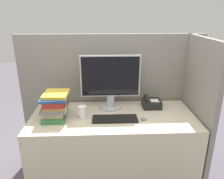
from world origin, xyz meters
The scene contains 9 objects.
cubicle_panel_rear centered at (0.00, 0.72, 0.72)m, with size 1.95×0.04×1.45m.
cubicle_panel_right centered at (0.81, 0.37, 0.72)m, with size 0.04×0.75×1.45m.
desk centered at (0.00, 0.34, 0.36)m, with size 1.55×0.69×0.73m.
monitor centered at (-0.02, 0.53, 0.99)m, with size 0.59×0.22×0.54m.
keyboard centered at (0.01, 0.25, 0.74)m, with size 0.41×0.14×0.02m.
mouse centered at (0.27, 0.24, 0.74)m, with size 0.06×0.04×0.03m.
coffee_cup centered at (-0.29, 0.31, 0.79)m, with size 0.08×0.08×0.12m.
book_stack centered at (-0.53, 0.34, 0.85)m, with size 0.25×0.33×0.24m.
desk_telephone centered at (0.40, 0.52, 0.77)m, with size 0.18×0.18×0.12m.
Camera 1 is at (-0.09, -1.52, 1.66)m, focal length 35.00 mm.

